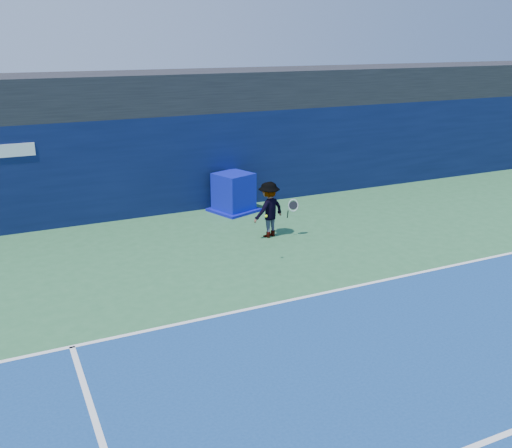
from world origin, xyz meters
name	(u,v)px	position (x,y,z in m)	size (l,w,h in m)	color
ground	(405,365)	(0.00, 0.00, 0.00)	(80.00, 80.00, 0.00)	#2E673C
baseline	(314,295)	(0.00, 3.00, 0.01)	(24.00, 0.10, 0.01)	white
service_line	(500,437)	(0.00, -2.00, 0.01)	(24.00, 0.10, 0.01)	white
stadium_band	(182,91)	(0.00, 11.50, 3.60)	(36.00, 3.00, 1.20)	black
back_wall_assembly	(195,160)	(0.00, 10.50, 1.50)	(36.00, 1.03, 3.00)	#0A1339
equipment_cart	(234,194)	(0.87, 9.43, 0.56)	(1.62, 1.62, 1.22)	#0B11A1
tennis_player	(269,210)	(0.81, 6.81, 0.77)	(1.30, 0.85, 1.54)	silver
tennis_ball	(266,216)	(-0.14, 5.07, 1.21)	(0.07, 0.07, 0.07)	#C5EB1A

